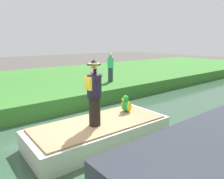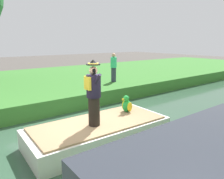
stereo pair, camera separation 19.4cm
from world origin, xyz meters
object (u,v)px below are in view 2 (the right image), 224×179
person_bystander (114,67)px  person_pirate (94,93)px  boat (99,132)px  parrot_plush (127,105)px

person_bystander → person_pirate: bearing=-42.6°
boat → person_pirate: bearing=-64.3°
boat → parrot_plush: bearing=99.4°
parrot_plush → person_bystander: person_bystander is taller
person_pirate → parrot_plush: size_ratio=3.25×
boat → person_bystander: size_ratio=2.65×
person_bystander → parrot_plush: bearing=-32.8°
person_bystander → boat: bearing=-41.6°
boat → person_pirate: person_pirate is taller
person_pirate → parrot_plush: person_pirate is taller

